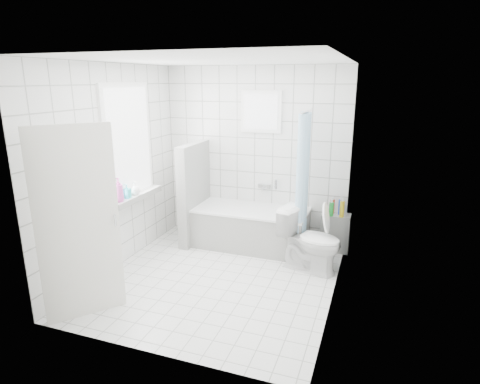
% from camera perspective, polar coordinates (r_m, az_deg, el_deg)
% --- Properties ---
extents(ground, '(3.00, 3.00, 0.00)m').
position_cam_1_polar(ground, '(5.12, -3.20, -12.22)').
color(ground, white).
rests_on(ground, ground).
extents(ceiling, '(3.00, 3.00, 0.00)m').
position_cam_1_polar(ceiling, '(4.53, -3.73, 18.24)').
color(ceiling, white).
rests_on(ceiling, ground).
extents(wall_back, '(2.80, 0.02, 2.60)m').
position_cam_1_polar(wall_back, '(6.04, 2.10, 5.22)').
color(wall_back, white).
rests_on(wall_back, ground).
extents(wall_front, '(2.80, 0.02, 2.60)m').
position_cam_1_polar(wall_front, '(3.38, -13.35, -3.65)').
color(wall_front, white).
rests_on(wall_front, ground).
extents(wall_left, '(0.02, 3.00, 2.60)m').
position_cam_1_polar(wall_left, '(5.35, -17.43, 3.14)').
color(wall_left, white).
rests_on(wall_left, ground).
extents(wall_right, '(0.02, 3.00, 2.60)m').
position_cam_1_polar(wall_right, '(4.32, 13.92, 0.54)').
color(wall_right, white).
rests_on(wall_right, ground).
extents(window_left, '(0.01, 0.90, 1.40)m').
position_cam_1_polar(window_left, '(5.51, -15.45, 6.82)').
color(window_left, white).
rests_on(window_left, wall_left).
extents(window_back, '(0.50, 0.01, 0.50)m').
position_cam_1_polar(window_back, '(5.88, 2.98, 11.32)').
color(window_back, white).
rests_on(window_back, wall_back).
extents(window_sill, '(0.18, 1.02, 0.08)m').
position_cam_1_polar(window_sill, '(5.64, -14.53, -0.63)').
color(window_sill, white).
rests_on(window_sill, wall_left).
extents(door, '(0.53, 0.65, 2.00)m').
position_cam_1_polar(door, '(4.31, -22.00, -4.38)').
color(door, silver).
rests_on(door, ground).
extents(bathtub, '(1.64, 0.77, 0.58)m').
position_cam_1_polar(bathtub, '(5.94, 1.57, -5.06)').
color(bathtub, white).
rests_on(bathtub, ground).
extents(partition_wall, '(0.15, 0.85, 1.50)m').
position_cam_1_polar(partition_wall, '(6.07, -6.53, -0.14)').
color(partition_wall, white).
rests_on(partition_wall, ground).
extents(tiled_ledge, '(0.40, 0.24, 0.55)m').
position_cam_1_polar(tiled_ledge, '(5.96, 13.40, -5.61)').
color(tiled_ledge, white).
rests_on(tiled_ledge, ground).
extents(toilet, '(0.88, 0.63, 0.81)m').
position_cam_1_polar(toilet, '(5.26, 10.00, -6.77)').
color(toilet, white).
rests_on(toilet, ground).
extents(curtain_rod, '(0.02, 0.80, 0.02)m').
position_cam_1_polar(curtain_rod, '(5.36, 9.55, 11.25)').
color(curtain_rod, silver).
rests_on(curtain_rod, wall_back).
extents(shower_curtain, '(0.14, 0.48, 1.78)m').
position_cam_1_polar(shower_curtain, '(5.38, 8.87, 1.56)').
color(shower_curtain, '#418FC0').
rests_on(shower_curtain, curtain_rod).
extents(tub_faucet, '(0.18, 0.06, 0.06)m').
position_cam_1_polar(tub_faucet, '(6.05, 3.49, 0.86)').
color(tub_faucet, silver).
rests_on(tub_faucet, wall_back).
extents(sill_bottles, '(0.19, 0.52, 0.31)m').
position_cam_1_polar(sill_bottles, '(5.41, -15.90, 0.36)').
color(sill_bottles, '#E258B9').
rests_on(sill_bottles, window_sill).
extents(ledge_bottles, '(0.21, 0.19, 0.23)m').
position_cam_1_polar(ledge_bottles, '(5.80, 13.60, -2.22)').
color(ledge_bottles, red).
rests_on(ledge_bottles, tiled_ledge).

